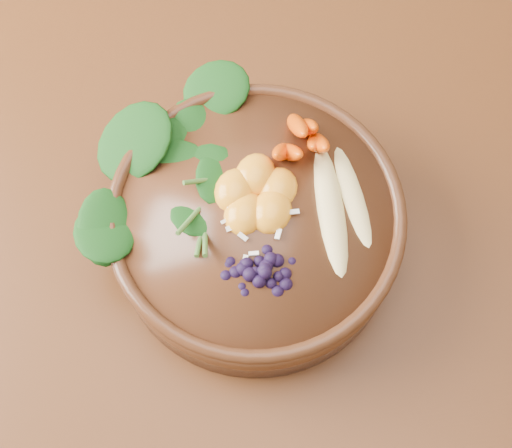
# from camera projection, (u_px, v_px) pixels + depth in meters

# --- Properties ---
(ground) EXTENTS (4.00, 4.00, 0.00)m
(ground) POSITION_uv_depth(u_px,v_px,m) (334.00, 312.00, 1.48)
(ground) COLOR #381E0F
(ground) RESTS_ON ground
(dining_table) EXTENTS (1.60, 0.90, 0.75)m
(dining_table) POSITION_uv_depth(u_px,v_px,m) (389.00, 171.00, 0.87)
(dining_table) COLOR #331C0C
(dining_table) RESTS_ON ground
(stoneware_bowl) EXTENTS (0.37, 0.37, 0.08)m
(stoneware_bowl) POSITION_uv_depth(u_px,v_px,m) (256.00, 228.00, 0.70)
(stoneware_bowl) COLOR #472513
(stoneware_bowl) RESTS_ON dining_table
(kale_heap) EXTENTS (0.24, 0.22, 0.04)m
(kale_heap) POSITION_uv_depth(u_px,v_px,m) (205.00, 150.00, 0.67)
(kale_heap) COLOR #134612
(kale_heap) RESTS_ON stoneware_bowl
(carrot_cluster) EXTENTS (0.08, 0.08, 0.08)m
(carrot_cluster) POSITION_uv_depth(u_px,v_px,m) (304.00, 117.00, 0.66)
(carrot_cluster) COLOR #E04201
(carrot_cluster) RESTS_ON stoneware_bowl
(banana_halves) EXTENTS (0.11, 0.16, 0.03)m
(banana_halves) POSITION_uv_depth(u_px,v_px,m) (343.00, 197.00, 0.66)
(banana_halves) COLOR #E0CC84
(banana_halves) RESTS_ON stoneware_bowl
(mandarin_cluster) EXTENTS (0.11, 0.11, 0.03)m
(mandarin_cluster) POSITION_uv_depth(u_px,v_px,m) (257.00, 189.00, 0.66)
(mandarin_cluster) COLOR orange
(mandarin_cluster) RESTS_ON stoneware_bowl
(blueberry_pile) EXTENTS (0.16, 0.14, 0.04)m
(blueberry_pile) POSITION_uv_depth(u_px,v_px,m) (265.00, 265.00, 0.63)
(blueberry_pile) COLOR black
(blueberry_pile) RESTS_ON stoneware_bowl
(coconut_flakes) EXTENTS (0.11, 0.10, 0.01)m
(coconut_flakes) POSITION_uv_depth(u_px,v_px,m) (260.00, 230.00, 0.66)
(coconut_flakes) COLOR white
(coconut_flakes) RESTS_ON stoneware_bowl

